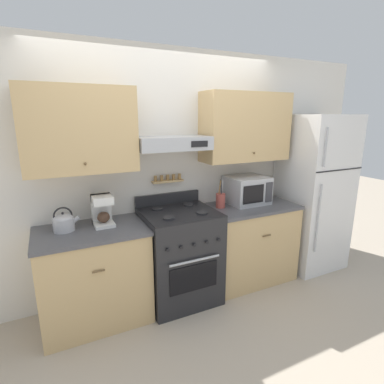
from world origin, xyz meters
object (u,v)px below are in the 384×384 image
at_px(stove_range, 180,255).
at_px(tea_kettle, 64,222).
at_px(microwave, 247,190).
at_px(coffee_maker, 102,209).
at_px(utensil_crock, 221,200).
at_px(refrigerator, 313,193).

height_order(stove_range, tea_kettle, tea_kettle).
relative_size(stove_range, tea_kettle, 4.65).
xyz_separation_m(tea_kettle, microwave, (1.95, 0.02, 0.07)).
bearing_deg(tea_kettle, microwave, 0.52).
relative_size(coffee_maker, microwave, 0.63).
bearing_deg(utensil_crock, coffee_maker, 178.61).
height_order(coffee_maker, microwave, microwave).
distance_m(stove_range, tea_kettle, 1.17).
height_order(stove_range, coffee_maker, coffee_maker).
height_order(stove_range, refrigerator, refrigerator).
relative_size(stove_range, utensil_crock, 3.46).
distance_m(refrigerator, coffee_maker, 2.54).
distance_m(tea_kettle, coffee_maker, 0.34).
height_order(coffee_maker, utensil_crock, utensil_crock).
bearing_deg(coffee_maker, refrigerator, -3.13).
distance_m(stove_range, microwave, 1.07).
distance_m(microwave, utensil_crock, 0.37).
bearing_deg(refrigerator, stove_range, 179.69).
bearing_deg(tea_kettle, utensil_crock, 0.00).
xyz_separation_m(stove_range, refrigerator, (1.82, -0.01, 0.47)).
relative_size(tea_kettle, utensil_crock, 0.74).
distance_m(tea_kettle, utensil_crock, 1.59).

